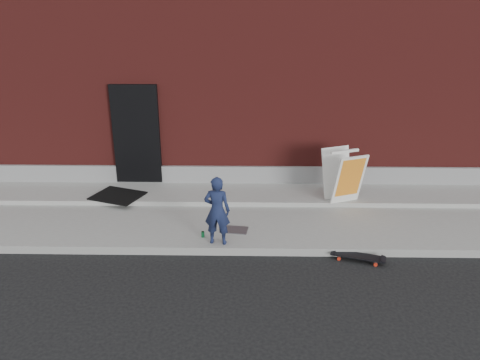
{
  "coord_description": "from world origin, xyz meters",
  "views": [
    {
      "loc": [
        -0.08,
        -7.23,
        4.13
      ],
      "look_at": [
        -0.22,
        0.8,
        1.13
      ],
      "focal_mm": 35.0,
      "sensor_mm": 36.0,
      "label": 1
    }
  ],
  "objects_px": {
    "pizza_sign": "(344,176)",
    "soda_can": "(203,234)",
    "skateboard": "(358,256)",
    "child": "(217,211)"
  },
  "relations": [
    {
      "from": "pizza_sign",
      "to": "skateboard",
      "type": "bearing_deg",
      "value": -92.58
    },
    {
      "from": "skateboard",
      "to": "soda_can",
      "type": "height_order",
      "value": "soda_can"
    },
    {
      "from": "child",
      "to": "pizza_sign",
      "type": "distance_m",
      "value": 3.09
    },
    {
      "from": "soda_can",
      "to": "pizza_sign",
      "type": "bearing_deg",
      "value": 29.06
    },
    {
      "from": "child",
      "to": "soda_can",
      "type": "height_order",
      "value": "child"
    },
    {
      "from": "skateboard",
      "to": "pizza_sign",
      "type": "bearing_deg",
      "value": 87.42
    },
    {
      "from": "child",
      "to": "skateboard",
      "type": "height_order",
      "value": "child"
    },
    {
      "from": "soda_can",
      "to": "skateboard",
      "type": "bearing_deg",
      "value": -11.04
    },
    {
      "from": "pizza_sign",
      "to": "soda_can",
      "type": "xyz_separation_m",
      "value": [
        -2.82,
        -1.57,
        -0.59
      ]
    },
    {
      "from": "pizza_sign",
      "to": "soda_can",
      "type": "distance_m",
      "value": 3.28
    }
  ]
}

